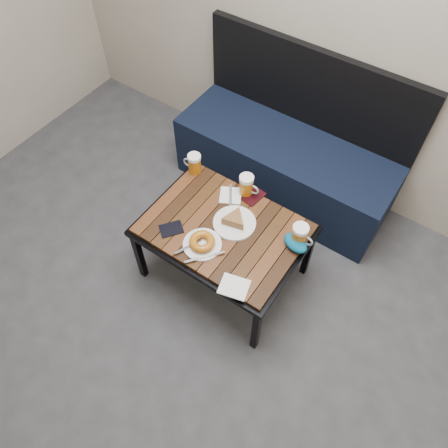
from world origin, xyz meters
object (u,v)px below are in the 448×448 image
Objects in this scene: bench at (286,160)px; passport_burgundy at (253,196)px; beer_mug_right at (300,235)px; knit_pouch at (296,243)px; plate_bagel at (202,243)px; beer_mug_left at (194,163)px; plate_pie at (235,221)px; beer_mug_centre at (247,185)px; cafe_table at (224,232)px; passport_navy at (171,229)px.

passport_burgundy is (0.07, -0.53, 0.20)m from bench.
beer_mug_right reaches higher than knit_pouch.
bench reaches higher than plate_bagel.
passport_burgundy is at bearing 84.43° from plate_bagel.
plate_bagel is at bearing -88.45° from bench.
beer_mug_left is 0.44m from plate_pie.
beer_mug_centre is at bearing 177.13° from beer_mug_left.
passport_burgundy reaches higher than cafe_table.
knit_pouch is (0.41, -0.68, 0.23)m from bench.
passport_burgundy is (0.38, 0.03, -0.06)m from beer_mug_left.
beer_mug_left reaches higher than plate_pie.
bench is at bearing 121.09° from knit_pouch.
beer_mug_left is 0.73m from beer_mug_right.
bench is at bearing 93.76° from cafe_table.
bench is 0.59m from beer_mug_centre.
beer_mug_right reaches higher than passport_burgundy.
plate_bagel is at bearing -146.05° from knit_pouch.
bench is 5.87× the size of plate_bagel.
cafe_table is 3.74× the size of plate_pie.
beer_mug_left is 0.51× the size of plate_bagel.
knit_pouch is (0.39, 0.26, 0.01)m from plate_bagel.
beer_mug_right is (0.39, -0.13, 0.00)m from beer_mug_centre.
plate_bagel is 0.19m from passport_navy.
passport_burgundy is at bearing 161.05° from beer_mug_right.
beer_mug_centre is 0.56× the size of plate_pie.
plate_pie reaches higher than cafe_table.
passport_navy is 0.64m from knit_pouch.
bench is 11.21× the size of passport_burgundy.
beer_mug_left is at bearing 173.28° from beer_mug_right.
plate_pie is at bearing -77.94° from beer_mug_centre.
beer_mug_centre is at bearing 158.35° from knit_pouch.
cafe_table is 0.28m from passport_navy.
plate_pie is (0.03, 0.05, 0.07)m from cafe_table.
beer_mug_centre reaches higher than plate_bagel.
passport_burgundy is at bearing 176.51° from beer_mug_left.
knit_pouch is (0.33, 0.06, 0.00)m from plate_pie.
bench is 0.83m from knit_pouch.
plate_bagel is 0.47m from knit_pouch.
passport_navy is 0.86× the size of knit_pouch.
beer_mug_left is 0.73m from knit_pouch.
knit_pouch is at bearing -58.91° from bench.
beer_mug_left reaches higher than passport_burgundy.
beer_mug_left is 1.03× the size of passport_navy.
bench reaches higher than beer_mug_right.
cafe_table is 0.09m from plate_pie.
knit_pouch is at bearing -26.37° from beer_mug_centre.
cafe_table is 0.26m from passport_burgundy.
knit_pouch is at bearing 62.23° from passport_navy.
bench is at bearing 87.53° from beer_mug_centre.
passport_navy is at bearing -118.27° from beer_mug_centre.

